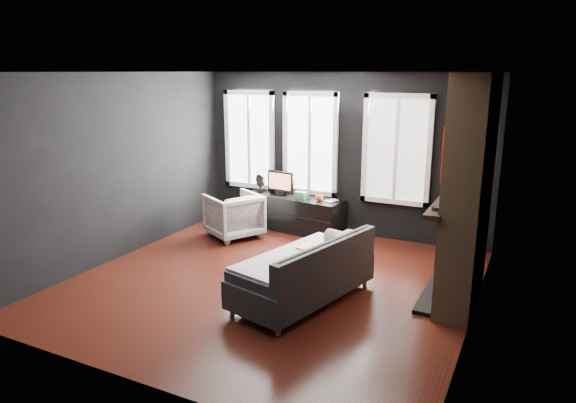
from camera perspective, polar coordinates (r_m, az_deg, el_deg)
The scene contains 18 objects.
floor at distance 6.86m, azimuth -1.89°, elevation -9.00°, with size 5.00×5.00×0.00m, color black.
ceiling at distance 6.30m, azimuth -2.09°, elevation 14.19°, with size 5.00×5.00×0.00m, color white.
wall_back at distance 8.69m, azimuth 5.90°, elevation 5.21°, with size 5.00×0.02×2.70m, color black.
wall_left at distance 7.92m, azimuth -18.15°, elevation 3.69°, with size 0.02×5.00×2.70m, color black.
wall_right at distance 5.72m, azimuth 20.62°, elevation -0.39°, with size 0.02×5.00×2.70m, color black.
windows at distance 8.72m, azimuth 3.15°, elevation 12.10°, with size 4.00×0.16×1.76m, color white, non-canonical shape.
fireplace at distance 6.33m, azimuth 19.43°, elevation 1.05°, with size 0.70×1.62×2.70m, color #93724C, non-canonical shape.
sofa at distance 6.23m, azimuth 1.68°, elevation -7.43°, with size 0.94×1.89×0.81m, color #252528, non-canonical shape.
stripe_pillow at distance 6.47m, azimuth 6.22°, elevation -4.98°, with size 0.08×0.35×0.35m, color gray.
armchair at distance 8.61m, azimuth -6.06°, elevation -1.28°, with size 0.80×0.75×0.82m, color silver.
media_console at distance 8.96m, azimuth 0.74°, elevation -1.29°, with size 1.77×0.55×0.61m, color black, non-canonical shape.
monitor at distance 8.97m, azimuth -0.83°, elevation 2.27°, with size 0.52×0.11×0.47m, color black, non-canonical shape.
desk_fan at distance 9.21m, azimuth -3.11°, elevation 2.13°, with size 0.23×0.23×0.33m, color #999999, non-canonical shape.
mug at distance 8.55m, azimuth 3.52°, elevation 0.50°, with size 0.13×0.11×0.13m, color #EA591E.
book at distance 8.58m, azimuth 4.44°, elevation 0.81°, with size 0.16×0.02×0.21m, color #C0B194.
storage_box at distance 8.72m, azimuth 1.51°, elevation 0.74°, with size 0.22×0.14×0.12m, color #33763F.
mantel_vase at distance 6.80m, azimuth 17.82°, elevation 1.74°, with size 0.17×0.17×0.17m, color gold.
mantel_clock at distance 5.85m, azimuth 16.23°, elevation -0.72°, with size 0.13×0.13×0.04m, color black.
Camera 1 is at (3.00, -5.54, 2.71)m, focal length 32.00 mm.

